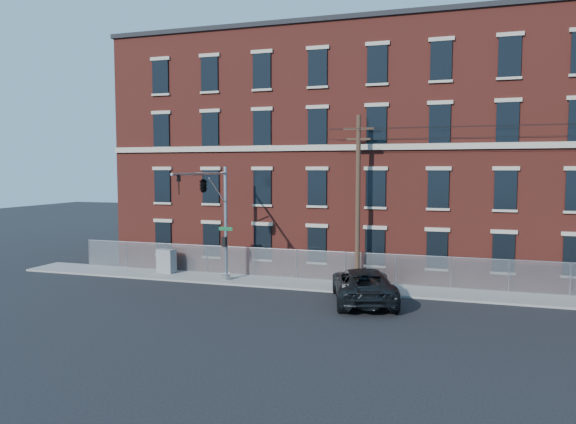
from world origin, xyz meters
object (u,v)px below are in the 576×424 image
(traffic_signal_mast, at_px, (209,197))
(utility_pole_near, at_px, (358,197))
(pickup_truck, at_px, (363,285))
(utility_cabinet, at_px, (166,261))

(traffic_signal_mast, height_order, utility_pole_near, utility_pole_near)
(pickup_truck, relative_size, utility_cabinet, 4.16)
(traffic_signal_mast, relative_size, utility_pole_near, 0.70)
(traffic_signal_mast, xyz_separation_m, utility_cabinet, (-4.74, 3.24, -4.49))
(utility_pole_near, xyz_separation_m, utility_cabinet, (-12.74, -0.18, -4.44))
(utility_pole_near, distance_m, pickup_truck, 5.84)
(pickup_truck, bearing_deg, traffic_signal_mast, -17.37)
(traffic_signal_mast, bearing_deg, pickup_truck, -1.57)
(utility_pole_near, xyz_separation_m, pickup_truck, (0.99, -3.66, -4.44))
(traffic_signal_mast, height_order, pickup_truck, traffic_signal_mast)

